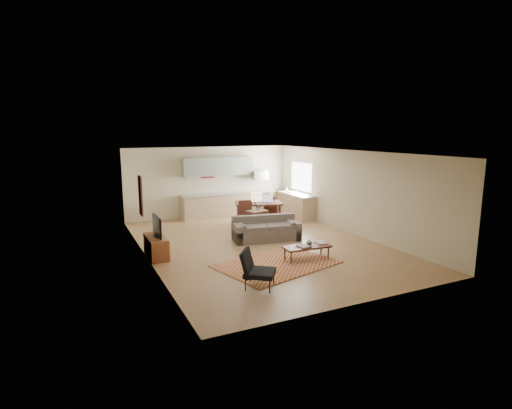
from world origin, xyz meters
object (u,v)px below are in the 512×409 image
sofa (266,229)px  coffee_table (307,253)px  console_table (257,222)px  tv_credenza (156,247)px  dining_table (258,214)px  armchair (260,269)px

sofa → coffee_table: sofa is taller
sofa → console_table: size_ratio=2.78×
sofa → tv_credenza: 3.38m
tv_credenza → console_table: (3.48, 1.07, 0.10)m
coffee_table → console_table: console_table is taller
sofa → console_table: bearing=94.3°
coffee_table → dining_table: size_ratio=0.77×
coffee_table → armchair: (-1.92, -1.17, 0.22)m
armchair → dining_table: 5.80m
console_table → dining_table: bearing=46.9°
sofa → tv_credenza: size_ratio=1.77×
sofa → dining_table: dining_table is taller
tv_credenza → console_table: bearing=17.1°
tv_credenza → dining_table: bearing=27.8°
dining_table → coffee_table: bearing=-79.2°
tv_credenza → dining_table: (4.05, 2.13, 0.13)m
armchair → coffee_table: bearing=-21.6°
coffee_table → dining_table: 4.12m
coffee_table → console_table: bearing=92.8°
sofa → coffee_table: size_ratio=1.69×
sofa → dining_table: 2.05m
dining_table → sofa: bearing=-90.1°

